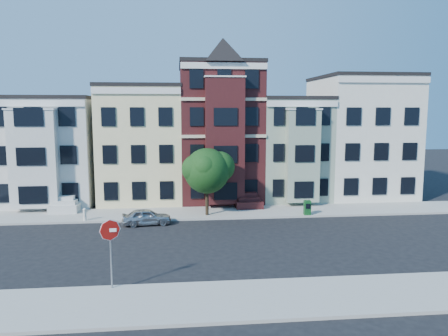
{
  "coord_description": "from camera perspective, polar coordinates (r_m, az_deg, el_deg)",
  "views": [
    {
      "loc": [
        -3.74,
        -25.58,
        8.15
      ],
      "look_at": [
        -0.67,
        3.79,
        4.2
      ],
      "focal_mm": 35.0,
      "sensor_mm": 36.0,
      "label": 1
    }
  ],
  "objects": [
    {
      "name": "house_white",
      "position": [
        41.79,
        -21.59,
        2.07
      ],
      "size": [
        8.0,
        9.0,
        9.0
      ],
      "primitive_type": "cube",
      "color": "silver",
      "rests_on": "ground"
    },
    {
      "name": "ground",
      "position": [
        27.1,
        2.27,
        -9.89
      ],
      "size": [
        120.0,
        120.0,
        0.0
      ],
      "primitive_type": "plane",
      "color": "black"
    },
    {
      "name": "house_yellow",
      "position": [
        40.33,
        -10.61,
        3.01
      ],
      "size": [
        7.0,
        9.0,
        10.0
      ],
      "primitive_type": "cube",
      "color": "beige",
      "rests_on": "ground"
    },
    {
      "name": "newspaper_box",
      "position": [
        34.16,
        10.82,
        -5.11
      ],
      "size": [
        0.52,
        0.46,
        1.11
      ],
      "primitive_type": "cube",
      "rotation": [
        0.0,
        0.0,
        -0.04
      ],
      "color": "#155321",
      "rests_on": "far_sidewalk"
    },
    {
      "name": "parked_car",
      "position": [
        31.71,
        -10.08,
        -6.3
      ],
      "size": [
        3.59,
        1.8,
        1.18
      ],
      "primitive_type": "imported",
      "rotation": [
        0.0,
        0.0,
        1.69
      ],
      "color": "#A7AAB0",
      "rests_on": "ground"
    },
    {
      "name": "house_brown",
      "position": [
        40.31,
        -0.64,
        4.56
      ],
      "size": [
        7.0,
        9.0,
        12.0
      ],
      "primitive_type": "cube",
      "color": "#391213",
      "rests_on": "ground"
    },
    {
      "name": "house_cream",
      "position": [
        43.71,
        17.31,
        3.8
      ],
      "size": [
        8.0,
        9.0,
        11.0
      ],
      "primitive_type": "cube",
      "color": "white",
      "rests_on": "ground"
    },
    {
      "name": "fire_hydrant",
      "position": [
        33.49,
        -17.72,
        -5.93
      ],
      "size": [
        0.33,
        0.33,
        0.73
      ],
      "primitive_type": "cylinder",
      "rotation": [
        0.0,
        0.0,
        -0.36
      ],
      "color": "silver",
      "rests_on": "far_sidewalk"
    },
    {
      "name": "stop_sign",
      "position": [
        20.48,
        -14.58,
        -10.27
      ],
      "size": [
        1.0,
        0.26,
        3.59
      ],
      "primitive_type": null,
      "rotation": [
        0.0,
        0.0,
        0.13
      ],
      "color": "red",
      "rests_on": "near_sidewalk"
    },
    {
      "name": "street_tree",
      "position": [
        33.08,
        -2.25,
        -0.78
      ],
      "size": [
        5.71,
        5.71,
        6.34
      ],
      "primitive_type": null,
      "rotation": [
        0.0,
        0.0,
        0.05
      ],
      "color": "#204C1C",
      "rests_on": "far_sidewalk"
    },
    {
      "name": "near_sidewalk",
      "position": [
        19.7,
        5.74,
        -16.62
      ],
      "size": [
        60.0,
        4.0,
        0.15
      ],
      "primitive_type": "cube",
      "color": "#9E9B93",
      "rests_on": "ground"
    },
    {
      "name": "house_green",
      "position": [
        41.52,
        8.34,
        2.5
      ],
      "size": [
        6.0,
        9.0,
        9.0
      ],
      "primitive_type": "cube",
      "color": "gray",
      "rests_on": "ground"
    },
    {
      "name": "far_sidewalk",
      "position": [
        34.74,
        0.37,
        -5.82
      ],
      "size": [
        60.0,
        4.0,
        0.15
      ],
      "primitive_type": "cube",
      "color": "#9E9B93",
      "rests_on": "ground"
    }
  ]
}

